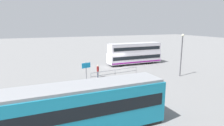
# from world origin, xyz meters

# --- Properties ---
(ground_plane) EXTENTS (160.00, 160.00, 0.00)m
(ground_plane) POSITION_xyz_m (0.00, 0.00, 0.00)
(ground_plane) COLOR gray
(double_decker_bus) EXTENTS (10.22, 2.62, 3.92)m
(double_decker_bus) POSITION_xyz_m (-3.78, -1.71, 1.99)
(double_decker_bus) COLOR silver
(double_decker_bus) RESTS_ON ground
(tram_yellow) EXTENTS (14.41, 2.89, 3.47)m
(tram_yellow) POSITION_xyz_m (11.69, 17.12, 1.80)
(tram_yellow) COLOR teal
(tram_yellow) RESTS_ON ground
(pedestrian_near_railing) EXTENTS (0.38, 0.38, 1.81)m
(pedestrian_near_railing) POSITION_xyz_m (5.31, 4.42, 1.05)
(pedestrian_near_railing) COLOR #33384C
(pedestrian_near_railing) RESTS_ON ground
(pedestrian_railing) EXTENTS (7.40, 1.03, 1.08)m
(pedestrian_railing) POSITION_xyz_m (2.99, 5.12, 0.74)
(pedestrian_railing) COLOR gray
(pedestrian_railing) RESTS_ON ground
(info_sign) EXTENTS (1.25, 0.38, 2.45)m
(info_sign) POSITION_xyz_m (7.09, 4.94, 1.72)
(info_sign) COLOR slate
(info_sign) RESTS_ON ground
(street_lamp) EXTENTS (0.36, 0.36, 6.05)m
(street_lamp) POSITION_xyz_m (-5.92, 8.13, 3.59)
(street_lamp) COLOR #4C4C51
(street_lamp) RESTS_ON ground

